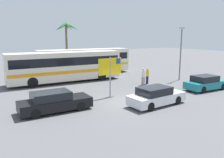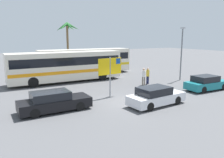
# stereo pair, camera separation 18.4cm
# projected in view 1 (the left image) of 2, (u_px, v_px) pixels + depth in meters

# --- Properties ---
(ground) EXTENTS (120.00, 120.00, 0.00)m
(ground) POSITION_uv_depth(u_px,v_px,m) (134.00, 102.00, 16.51)
(ground) COLOR #565659
(bus_front_coach) EXTENTS (11.79, 2.59, 3.17)m
(bus_front_coach) POSITION_uv_depth(u_px,v_px,m) (66.00, 65.00, 23.71)
(bus_front_coach) COLOR silver
(bus_front_coach) RESTS_ON ground
(bus_rear_coach) EXTENTS (11.79, 2.59, 3.17)m
(bus_rear_coach) POSITION_uv_depth(u_px,v_px,m) (85.00, 60.00, 28.69)
(bus_rear_coach) COLOR silver
(bus_rear_coach) RESTS_ON ground
(ferry_sign) EXTENTS (2.19, 0.35, 3.20)m
(ferry_sign) POSITION_uv_depth(u_px,v_px,m) (111.00, 68.00, 17.77)
(ferry_sign) COLOR gray
(ferry_sign) RESTS_ON ground
(car_white) EXTENTS (4.42, 2.02, 1.32)m
(car_white) POSITION_uv_depth(u_px,v_px,m) (156.00, 96.00, 15.79)
(car_white) COLOR silver
(car_white) RESTS_ON ground
(car_black) EXTENTS (4.60, 1.75, 1.32)m
(car_black) POSITION_uv_depth(u_px,v_px,m) (54.00, 102.00, 14.46)
(car_black) COLOR black
(car_black) RESTS_ON ground
(car_teal) EXTENTS (4.18, 1.74, 1.32)m
(car_teal) POSITION_uv_depth(u_px,v_px,m) (206.00, 83.00, 20.32)
(car_teal) COLOR #19757F
(car_teal) RESTS_ON ground
(pedestrian_by_bus) EXTENTS (0.32, 0.32, 1.66)m
(pedestrian_by_bus) POSITION_uv_depth(u_px,v_px,m) (147.00, 74.00, 22.75)
(pedestrian_by_bus) COLOR #1E2347
(pedestrian_by_bus) RESTS_ON ground
(pedestrian_crossing_lot) EXTENTS (0.32, 0.32, 1.70)m
(pedestrian_crossing_lot) POSITION_uv_depth(u_px,v_px,m) (143.00, 75.00, 22.23)
(pedestrian_crossing_lot) COLOR #706656
(pedestrian_crossing_lot) RESTS_ON ground
(lamp_post_left_side) EXTENTS (0.56, 0.20, 5.75)m
(lamp_post_left_side) POSITION_uv_depth(u_px,v_px,m) (181.00, 51.00, 24.53)
(lamp_post_left_side) COLOR slate
(lamp_post_left_side) RESTS_ON ground
(palm_tree_seaside) EXTENTS (3.41, 3.48, 6.80)m
(palm_tree_seaside) POSITION_uv_depth(u_px,v_px,m) (66.00, 32.00, 32.87)
(palm_tree_seaside) COLOR brown
(palm_tree_seaside) RESTS_ON ground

